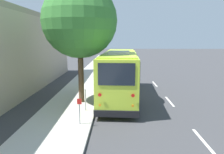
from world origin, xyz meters
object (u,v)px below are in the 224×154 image
parked_sedan_maroon (116,59)px  parked_sedan_gray (116,63)px  sign_post_far (85,100)px  parked_sedan_black (114,68)px  shuttle_bus (120,72)px  parked_sedan_white (115,57)px  street_tree (80,15)px  sign_post_near (80,111)px

parked_sedan_maroon → parked_sedan_gray: bearing=177.2°
sign_post_far → parked_sedan_black: bearing=-5.4°
shuttle_bus → parked_sedan_white: (30.91, 0.62, -1.32)m
shuttle_bus → parked_sedan_gray: shuttle_bus is taller
parked_sedan_gray → sign_post_far: size_ratio=3.67×
shuttle_bus → sign_post_far: 4.16m
parked_sedan_maroon → sign_post_far: (-28.63, 1.73, 0.21)m
parked_sedan_black → parked_sedan_maroon: size_ratio=1.05×
parked_sedan_maroon → sign_post_far: bearing=173.4°
parked_sedan_gray → street_tree: 20.94m
shuttle_bus → sign_post_near: (-5.53, 2.06, -1.08)m
parked_sedan_black → sign_post_near: bearing=177.6°
parked_sedan_maroon → parked_sedan_black: bearing=175.9°
sign_post_far → parked_sedan_gray: bearing=-4.6°
sign_post_near → sign_post_far: size_ratio=1.01×
sign_post_near → parked_sedan_white: bearing=-2.3°
sign_post_near → parked_sedan_black: bearing=-4.8°
street_tree → sign_post_far: size_ratio=6.56×
parked_sedan_gray → parked_sedan_white: bearing=5.3°
sign_post_near → parked_sedan_maroon: bearing=-3.2°
street_tree → sign_post_near: 6.45m
parked_sedan_gray → sign_post_far: bearing=179.3°
parked_sedan_white → sign_post_near: sign_post_near is taller
parked_sedan_black → parked_sedan_maroon: (12.67, -0.21, -0.01)m
parked_sedan_white → sign_post_near: 36.47m
sign_post_near → sign_post_far: 2.09m
parked_sedan_maroon → sign_post_near: bearing=173.7°
street_tree → sign_post_far: 5.41m
shuttle_bus → parked_sedan_maroon: size_ratio=2.26×
sign_post_far → sign_post_near: bearing=180.0°
parked_sedan_black → parked_sedan_maroon: 12.67m
shuttle_bus → parked_sedan_gray: bearing=3.8°
shuttle_bus → street_tree: street_tree is taller
parked_sedan_maroon → parked_sedan_white: bearing=-0.3°
shuttle_bus → parked_sedan_white: shuttle_bus is taller
parked_sedan_white → street_tree: (-32.38, 1.98, 5.21)m
parked_sedan_gray → sign_post_far: sign_post_far is taller
shuttle_bus → street_tree: size_ratio=1.19×
parked_sedan_maroon → sign_post_far: 28.68m
parked_sedan_maroon → street_tree: size_ratio=0.53×
parked_sedan_black → sign_post_far: 16.03m
shuttle_bus → sign_post_far: bearing=152.0°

